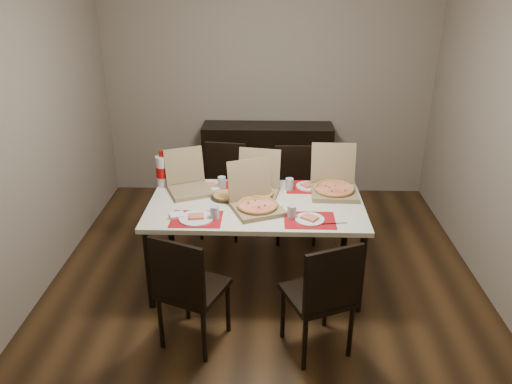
# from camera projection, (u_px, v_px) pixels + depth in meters

# --- Properties ---
(ground) EXTENTS (3.80, 4.00, 0.02)m
(ground) POSITION_uv_depth(u_px,v_px,m) (265.00, 280.00, 4.48)
(ground) COLOR #3D2712
(ground) RESTS_ON ground
(room_walls) EXTENTS (3.84, 4.02, 2.62)m
(room_walls) POSITION_uv_depth(u_px,v_px,m) (267.00, 75.00, 4.16)
(room_walls) COLOR gray
(room_walls) RESTS_ON ground
(sideboard) EXTENTS (1.50, 0.40, 0.90)m
(sideboard) POSITION_uv_depth(u_px,v_px,m) (267.00, 162.00, 5.91)
(sideboard) COLOR black
(sideboard) RESTS_ON ground
(dining_table) EXTENTS (1.80, 1.00, 0.75)m
(dining_table) POSITION_uv_depth(u_px,v_px,m) (256.00, 210.00, 4.22)
(dining_table) COLOR beige
(dining_table) RESTS_ON ground
(chair_near_left) EXTENTS (0.55, 0.55, 0.93)m
(chair_near_left) POSITION_uv_depth(u_px,v_px,m) (188.00, 287.00, 3.49)
(chair_near_left) COLOR black
(chair_near_left) RESTS_ON ground
(chair_near_right) EXTENTS (0.55, 0.55, 0.93)m
(chair_near_right) POSITION_uv_depth(u_px,v_px,m) (323.00, 294.00, 3.42)
(chair_near_right) COLOR black
(chair_near_right) RESTS_ON ground
(chair_far_left) EXTENTS (0.48, 0.48, 0.93)m
(chair_far_left) POSITION_uv_depth(u_px,v_px,m) (223.00, 185.00, 5.13)
(chair_far_left) COLOR black
(chair_far_left) RESTS_ON ground
(chair_far_right) EXTENTS (0.43, 0.43, 0.93)m
(chair_far_right) POSITION_uv_depth(u_px,v_px,m) (296.00, 189.00, 5.04)
(chair_far_right) COLOR black
(chair_far_right) RESTS_ON ground
(setting_near_left) EXTENTS (0.43, 0.30, 0.11)m
(setting_near_left) POSITION_uv_depth(u_px,v_px,m) (199.00, 217.00, 3.91)
(setting_near_left) COLOR #AD0B12
(setting_near_left) RESTS_ON dining_table
(setting_near_right) EXTENTS (0.49, 0.30, 0.11)m
(setting_near_right) POSITION_uv_depth(u_px,v_px,m) (305.00, 217.00, 3.90)
(setting_near_right) COLOR #AD0B12
(setting_near_right) RESTS_ON dining_table
(setting_far_left) EXTENTS (0.46, 0.30, 0.11)m
(setting_far_left) POSITION_uv_depth(u_px,v_px,m) (210.00, 185.00, 4.48)
(setting_far_left) COLOR #AD0B12
(setting_far_left) RESTS_ON dining_table
(setting_far_right) EXTENTS (0.46, 0.30, 0.11)m
(setting_far_right) POSITION_uv_depth(u_px,v_px,m) (303.00, 186.00, 4.46)
(setting_far_right) COLOR #AD0B12
(setting_far_right) RESTS_ON dining_table
(napkin_loose) EXTENTS (0.16, 0.16, 0.02)m
(napkin_loose) POSITION_uv_depth(u_px,v_px,m) (274.00, 207.00, 4.10)
(napkin_loose) COLOR white
(napkin_loose) RESTS_ON dining_table
(pizza_box_center) EXTENTS (0.50, 0.52, 0.37)m
(pizza_box_center) POSITION_uv_depth(u_px,v_px,m) (256.00, 203.00, 4.06)
(pizza_box_center) COLOR olive
(pizza_box_center) RESTS_ON dining_table
(pizza_box_right) EXTENTS (0.40, 0.44, 0.39)m
(pizza_box_right) POSITION_uv_depth(u_px,v_px,m) (334.00, 186.00, 4.36)
(pizza_box_right) COLOR olive
(pizza_box_right) RESTS_ON dining_table
(pizza_box_left) EXTENTS (0.47, 0.49, 0.35)m
(pizza_box_left) POSITION_uv_depth(u_px,v_px,m) (189.00, 184.00, 4.40)
(pizza_box_left) COLOR olive
(pizza_box_left) RESTS_ON dining_table
(pizza_box_extra) EXTENTS (0.44, 0.47, 0.37)m
(pizza_box_extra) POSITION_uv_depth(u_px,v_px,m) (256.00, 190.00, 4.29)
(pizza_box_extra) COLOR olive
(pizza_box_extra) RESTS_ON dining_table
(faina_plate) EXTENTS (0.26, 0.26, 0.03)m
(faina_plate) POSITION_uv_depth(u_px,v_px,m) (226.00, 196.00, 4.28)
(faina_plate) COLOR black
(faina_plate) RESTS_ON dining_table
(dip_bowl) EXTENTS (0.11, 0.11, 0.03)m
(dip_bowl) POSITION_uv_depth(u_px,v_px,m) (259.00, 193.00, 4.34)
(dip_bowl) COLOR white
(dip_bowl) RESTS_ON dining_table
(soda_bottle) EXTENTS (0.11, 0.11, 0.33)m
(soda_bottle) POSITION_uv_depth(u_px,v_px,m) (162.00, 171.00, 4.47)
(soda_bottle) COLOR silver
(soda_bottle) RESTS_ON dining_table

